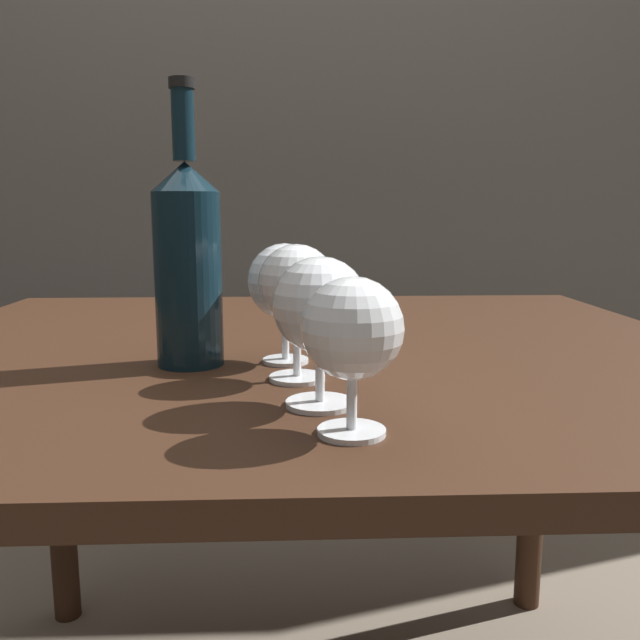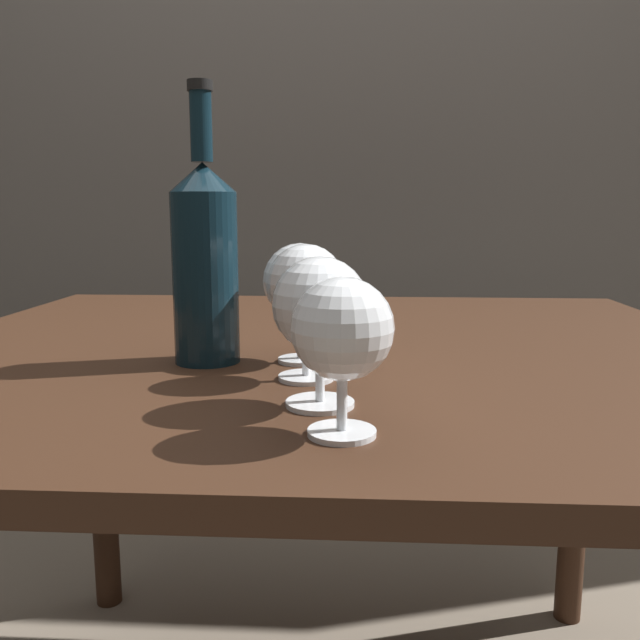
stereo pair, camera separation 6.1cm
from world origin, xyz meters
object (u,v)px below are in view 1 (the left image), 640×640
at_px(wine_glass_empty, 285,283).
at_px(wine_glass_chardonnay, 352,330).
at_px(wine_glass_pinot, 320,308).
at_px(wine_bottle, 188,260).
at_px(wine_glass_rose, 297,286).

bearing_deg(wine_glass_empty, wine_glass_chardonnay, -77.61).
bearing_deg(wine_glass_pinot, wine_bottle, 130.42).
bearing_deg(wine_bottle, wine_glass_rose, -31.35).
distance_m(wine_glass_pinot, wine_glass_empty, 0.18).
bearing_deg(wine_bottle, wine_glass_empty, 2.68).
xyz_separation_m(wine_glass_chardonnay, wine_bottle, (-0.17, 0.26, 0.04)).
relative_size(wine_glass_chardonnay, wine_glass_pinot, 0.93).
bearing_deg(wine_bottle, wine_glass_chardonnay, -56.12).
relative_size(wine_glass_empty, wine_bottle, 0.44).
distance_m(wine_glass_pinot, wine_bottle, 0.23).
bearing_deg(wine_glass_chardonnay, wine_glass_pinot, 105.80).
distance_m(wine_glass_chardonnay, wine_glass_empty, 0.27).
height_order(wine_glass_rose, wine_bottle, wine_bottle).
relative_size(wine_glass_pinot, wine_bottle, 0.43).
relative_size(wine_glass_chardonnay, wine_glass_rose, 0.89).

